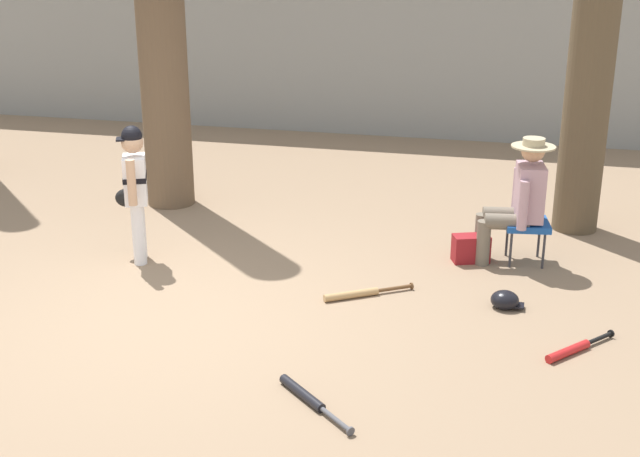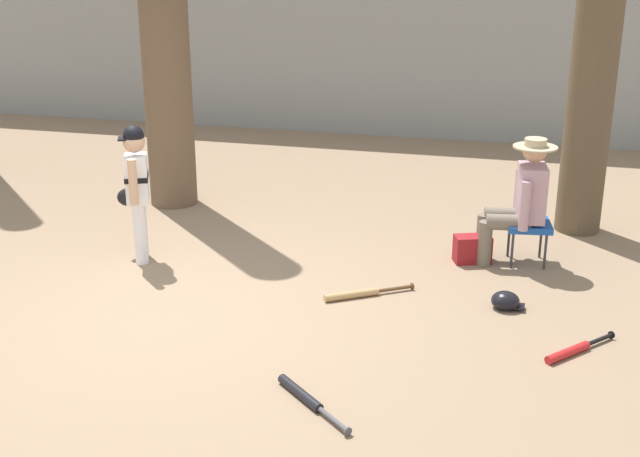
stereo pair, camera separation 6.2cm
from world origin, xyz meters
name	(u,v)px [view 2 (the right image)]	position (x,y,z in m)	size (l,w,h in m)	color
ground_plane	(169,317)	(0.00, 0.00, 0.00)	(60.00, 60.00, 0.00)	#897056
concrete_back_wall	(355,35)	(0.00, 6.96, 1.48)	(18.00, 0.36, 2.97)	gray
tree_near_player	(163,10)	(-1.22, 2.84, 2.16)	(0.71, 0.71, 5.00)	brown
young_ballplayer	(136,184)	(-0.79, 1.11, 0.74)	(0.47, 0.55, 1.31)	white
folding_stool	(528,226)	(2.77, 1.94, 0.36)	(0.45, 0.45, 0.41)	#194C9E
seated_spectator	(520,198)	(2.67, 1.93, 0.64)	(0.68, 0.54, 1.20)	#6B6051
handbag_beside_stool	(472,249)	(2.27, 1.84, 0.13)	(0.34, 0.18, 0.26)	maroon
bat_black_composite	(305,397)	(1.42, -0.98, 0.03)	(0.63, 0.58, 0.07)	black
bat_red_barrel	(573,350)	(3.16, 0.16, 0.03)	(0.52, 0.59, 0.07)	red
bat_wood_tan	(359,294)	(1.41, 0.76, 0.03)	(0.72, 0.50, 0.07)	tan
batting_helmet_black	(506,301)	(2.64, 0.85, 0.07)	(0.28, 0.21, 0.16)	black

